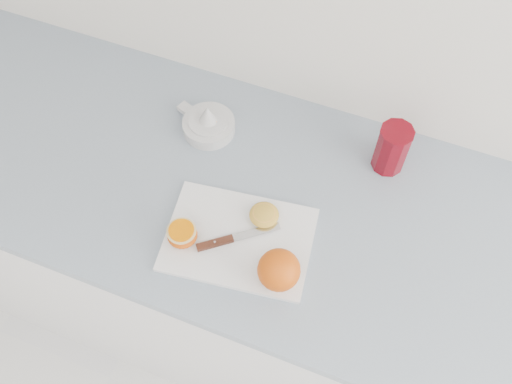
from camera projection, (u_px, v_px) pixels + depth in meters
counter at (280, 281)px, 1.65m from camera, size 2.55×0.64×0.89m
cutting_board at (239, 239)px, 1.22m from camera, size 0.34×0.26×0.01m
whole_orange at (279, 270)px, 1.13m from camera, size 0.09×0.09×0.09m
half_orange at (182, 234)px, 1.19m from camera, size 0.06×0.06×0.04m
squeezed_shell at (264, 215)px, 1.22m from camera, size 0.06×0.06×0.03m
paring_knife at (222, 241)px, 1.20m from camera, size 0.15×0.13×0.01m
citrus_juicer at (208, 124)px, 1.36m from camera, size 0.16×0.13×0.08m
red_tumbler at (392, 150)px, 1.27m from camera, size 0.08×0.08×0.12m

